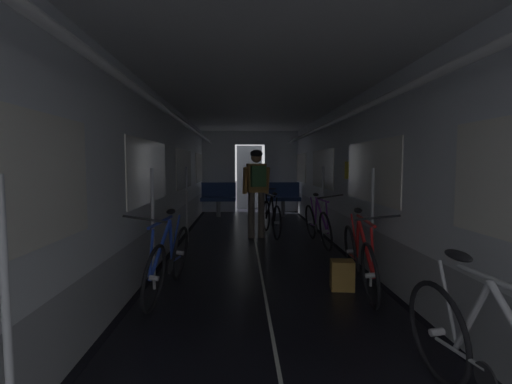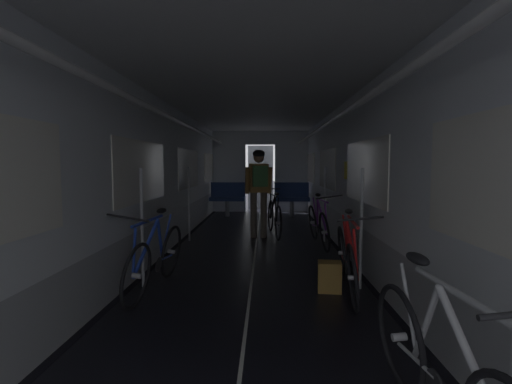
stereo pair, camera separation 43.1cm
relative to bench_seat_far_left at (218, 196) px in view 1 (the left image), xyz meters
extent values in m
cube|color=black|center=(-0.51, -4.82, -0.56)|extent=(0.08, 11.50, 0.01)
cube|color=black|center=(2.31, -4.82, -0.56)|extent=(0.08, 11.50, 0.01)
cube|color=beige|center=(0.90, -4.82, -0.56)|extent=(0.03, 11.27, 0.00)
cube|color=#9EA0A5|center=(-0.61, -4.82, -0.27)|extent=(0.12, 11.50, 0.60)
cube|color=silver|center=(-0.61, -4.82, 0.96)|extent=(0.12, 11.50, 1.85)
cube|color=white|center=(-0.54, -8.27, 0.78)|extent=(0.02, 1.90, 0.80)
cube|color=white|center=(-0.54, -5.40, 0.78)|extent=(0.02, 1.90, 0.80)
cube|color=white|center=(-0.54, -2.52, 0.78)|extent=(0.02, 1.90, 0.80)
cube|color=white|center=(-0.54, 0.35, 0.78)|extent=(0.02, 1.90, 0.80)
cube|color=yellow|center=(-0.54, -5.21, 0.78)|extent=(0.01, 0.20, 0.28)
cylinder|color=white|center=(-0.27, -4.82, 1.53)|extent=(0.07, 11.04, 0.07)
cylinder|color=#B7BABF|center=(-0.37, -8.57, 0.13)|extent=(0.04, 0.04, 1.40)
cylinder|color=#B7BABF|center=(-0.37, -5.97, 0.13)|extent=(0.04, 0.04, 1.40)
cylinder|color=#B7BABF|center=(-0.37, -3.37, 0.13)|extent=(0.04, 0.04, 1.40)
cube|color=#9EA0A5|center=(2.41, -4.82, -0.27)|extent=(0.12, 11.50, 0.60)
cube|color=silver|center=(2.41, -4.82, 0.96)|extent=(0.12, 11.50, 1.85)
cube|color=white|center=(2.35, -5.40, 0.78)|extent=(0.02, 1.90, 0.80)
cube|color=white|center=(2.35, -2.52, 0.78)|extent=(0.02, 1.90, 0.80)
cube|color=white|center=(2.35, 0.35, 0.78)|extent=(0.02, 1.90, 0.80)
cube|color=yellow|center=(2.35, -4.31, 0.78)|extent=(0.01, 0.20, 0.28)
cylinder|color=white|center=(2.07, -4.82, 1.53)|extent=(0.07, 11.04, 0.07)
cylinder|color=#B7BABF|center=(2.17, -5.97, 0.13)|extent=(0.04, 0.04, 1.40)
cylinder|color=#B7BABF|center=(2.17, -3.37, 0.13)|extent=(0.04, 0.04, 1.40)
cube|color=silver|center=(-0.05, 0.99, 0.66)|extent=(1.00, 0.12, 2.45)
cube|color=silver|center=(1.85, 0.99, 0.66)|extent=(1.00, 0.12, 2.45)
cube|color=silver|center=(0.90, 0.99, 1.68)|extent=(0.90, 0.12, 0.40)
cube|color=#4C4F54|center=(0.90, 1.69, 0.46)|extent=(0.81, 0.04, 2.05)
cube|color=silver|center=(0.90, -4.82, 1.94)|extent=(3.14, 11.62, 0.12)
cylinder|color=gray|center=(0.00, -0.07, -0.35)|extent=(0.12, 0.12, 0.44)
cube|color=#2D4784|center=(0.00, -0.07, -0.08)|extent=(0.96, 0.44, 0.10)
cube|color=#2D4784|center=(0.00, 0.12, 0.17)|extent=(0.96, 0.08, 0.40)
torus|color=gray|center=(-0.43, 0.15, 0.37)|extent=(0.14, 0.14, 0.02)
cylinder|color=gray|center=(1.80, -0.07, -0.35)|extent=(0.12, 0.12, 0.44)
cube|color=#2D4784|center=(1.80, -0.07, -0.08)|extent=(0.96, 0.44, 0.10)
cube|color=#2D4784|center=(1.80, 0.12, 0.17)|extent=(0.96, 0.08, 0.40)
torus|color=gray|center=(1.37, 0.15, 0.37)|extent=(0.14, 0.14, 0.02)
torus|color=black|center=(1.94, -7.86, -0.23)|extent=(0.13, 0.67, 0.67)
cylinder|color=#B2B2B7|center=(1.94, -7.86, -0.23)|extent=(0.10, 0.06, 0.06)
cylinder|color=#ADAFB5|center=(1.97, -8.15, -0.01)|extent=(0.06, 0.35, 0.55)
cylinder|color=#ADAFB5|center=(1.96, -7.93, 0.01)|extent=(0.07, 0.16, 0.49)
cylinder|color=#ADAFB5|center=(1.95, -8.08, -0.26)|extent=(0.05, 0.45, 0.07)
cylinder|color=black|center=(1.96, -8.31, -0.28)|extent=(0.04, 0.17, 0.17)
ellipsoid|color=black|center=(1.99, -7.97, 0.31)|extent=(0.11, 0.25, 0.07)
torus|color=black|center=(2.04, -5.61, -0.23)|extent=(0.18, 0.68, 0.67)
cylinder|color=#B2B2B7|center=(2.04, -5.61, -0.23)|extent=(0.10, 0.06, 0.06)
torus|color=black|center=(1.93, -6.62, -0.23)|extent=(0.18, 0.68, 0.67)
cylinder|color=#B2B2B7|center=(1.93, -6.62, -0.23)|extent=(0.10, 0.06, 0.06)
cylinder|color=red|center=(1.99, -6.31, -0.02)|extent=(0.05, 0.55, 0.56)
cylinder|color=red|center=(2.03, -5.90, -0.02)|extent=(0.13, 0.34, 0.55)
cylinder|color=red|center=(2.03, -6.16, 0.25)|extent=(0.12, 0.82, 0.04)
cylinder|color=red|center=(2.06, -5.68, 0.01)|extent=(0.06, 0.17, 0.49)
cylinder|color=red|center=(2.01, -5.83, -0.26)|extent=(0.08, 0.45, 0.07)
cylinder|color=red|center=(1.96, -6.59, 0.01)|extent=(0.09, 0.08, 0.49)
cylinder|color=black|center=(1.99, -6.05, -0.28)|extent=(0.05, 0.17, 0.17)
ellipsoid|color=black|center=(2.08, -5.73, 0.31)|extent=(0.12, 0.25, 0.07)
cylinder|color=black|center=(1.99, -6.62, 0.35)|extent=(0.44, 0.07, 0.07)
torus|color=black|center=(1.98, -3.20, -0.24)|extent=(0.16, 0.68, 0.67)
cylinder|color=#B2B2B7|center=(1.98, -3.20, -0.24)|extent=(0.10, 0.06, 0.06)
torus|color=black|center=(2.04, -4.22, -0.24)|extent=(0.16, 0.68, 0.67)
cylinder|color=#B2B2B7|center=(2.04, -4.22, -0.24)|extent=(0.10, 0.06, 0.06)
cylinder|color=purple|center=(2.05, -3.90, -0.02)|extent=(0.14, 0.54, 0.56)
cylinder|color=purple|center=(2.02, -3.49, -0.02)|extent=(0.09, 0.35, 0.55)
cylinder|color=purple|center=(2.07, -3.74, 0.25)|extent=(0.09, 0.82, 0.04)
cylinder|color=purple|center=(2.01, -3.27, 0.01)|extent=(0.09, 0.16, 0.49)
cylinder|color=purple|center=(1.99, -3.42, -0.26)|extent=(0.05, 0.45, 0.07)
cylinder|color=purple|center=(2.07, -4.18, 0.01)|extent=(0.09, 0.09, 0.49)
cylinder|color=black|center=(2.00, -3.65, -0.28)|extent=(0.04, 0.17, 0.17)
ellipsoid|color=black|center=(2.05, -3.31, 0.31)|extent=(0.11, 0.25, 0.07)
cylinder|color=black|center=(2.11, -4.20, 0.35)|extent=(0.44, 0.05, 0.08)
torus|color=black|center=(-0.13, -5.60, -0.24)|extent=(0.18, 0.68, 0.67)
cylinder|color=#B2B2B7|center=(-0.13, -5.60, -0.24)|extent=(0.10, 0.06, 0.06)
torus|color=black|center=(-0.21, -6.62, -0.24)|extent=(0.18, 0.68, 0.67)
cylinder|color=#B2B2B7|center=(-0.21, -6.62, -0.24)|extent=(0.10, 0.06, 0.06)
cylinder|color=#2342B7|center=(-0.22, -6.30, -0.02)|extent=(0.15, 0.53, 0.56)
cylinder|color=#2342B7|center=(-0.18, -5.89, -0.02)|extent=(0.09, 0.35, 0.55)
cylinder|color=#2342B7|center=(-0.24, -6.14, 0.24)|extent=(0.11, 0.82, 0.04)
cylinder|color=#2342B7|center=(-0.17, -5.67, 0.00)|extent=(0.10, 0.16, 0.49)
cylinder|color=#2342B7|center=(-0.14, -5.83, -0.26)|extent=(0.06, 0.45, 0.07)
cylinder|color=#2342B7|center=(-0.24, -6.59, 0.00)|extent=(0.09, 0.10, 0.49)
cylinder|color=black|center=(-0.16, -6.05, -0.28)|extent=(0.05, 0.17, 0.17)
ellipsoid|color=black|center=(-0.21, -5.72, 0.30)|extent=(0.12, 0.25, 0.07)
cylinder|color=black|center=(-0.29, -6.60, 0.34)|extent=(0.44, 0.06, 0.08)
cylinder|color=brown|center=(0.84, -3.06, -0.12)|extent=(0.13, 0.13, 0.90)
cylinder|color=brown|center=(1.04, -3.02, -0.12)|extent=(0.13, 0.13, 0.90)
cube|color=olive|center=(0.94, -3.04, 0.61)|extent=(0.39, 0.28, 0.56)
cylinder|color=olive|center=(0.72, -3.06, 0.56)|extent=(0.12, 0.21, 0.53)
cylinder|color=olive|center=(1.15, -2.98, 0.56)|extent=(0.12, 0.21, 0.53)
sphere|color=#9E7051|center=(0.94, -3.04, 1.01)|extent=(0.21, 0.21, 0.21)
ellipsoid|color=black|center=(0.94, -3.04, 1.08)|extent=(0.28, 0.32, 0.16)
cube|color=#3D703D|center=(0.97, -3.21, 0.65)|extent=(0.30, 0.21, 0.40)
torus|color=black|center=(1.32, -3.30, -0.23)|extent=(0.14, 0.67, 0.67)
cylinder|color=#B2B2B7|center=(1.32, -3.30, -0.23)|extent=(0.10, 0.06, 0.05)
torus|color=black|center=(1.18, -2.28, -0.23)|extent=(0.14, 0.67, 0.67)
cylinder|color=#B2B2B7|center=(1.18, -2.28, -0.23)|extent=(0.10, 0.06, 0.05)
cylinder|color=black|center=(1.22, -2.60, -0.01)|extent=(0.12, 0.54, 0.56)
cylinder|color=black|center=(1.27, -3.00, -0.01)|extent=(0.07, 0.34, 0.55)
cylinder|color=black|center=(1.23, -2.75, 0.25)|extent=(0.14, 0.82, 0.03)
cylinder|color=black|center=(1.30, -3.23, 0.01)|extent=(0.06, 0.16, 0.49)
cylinder|color=black|center=(1.29, -3.07, -0.26)|extent=(0.08, 0.45, 0.07)
cylinder|color=black|center=(1.18, -2.31, 0.01)|extent=(0.04, 0.09, 0.49)
cylinder|color=black|center=(1.26, -2.85, -0.28)|extent=(0.04, 0.17, 0.17)
ellipsoid|color=black|center=(1.29, -3.18, 0.31)|extent=(0.12, 0.25, 0.06)
cylinder|color=black|center=(1.17, -2.30, 0.35)|extent=(0.44, 0.08, 0.03)
cube|color=olive|center=(1.80, -6.08, -0.40)|extent=(0.28, 0.23, 0.34)
camera|label=1|loc=(0.65, -10.14, 0.87)|focal=25.54mm
camera|label=2|loc=(1.08, -10.14, 0.87)|focal=25.54mm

